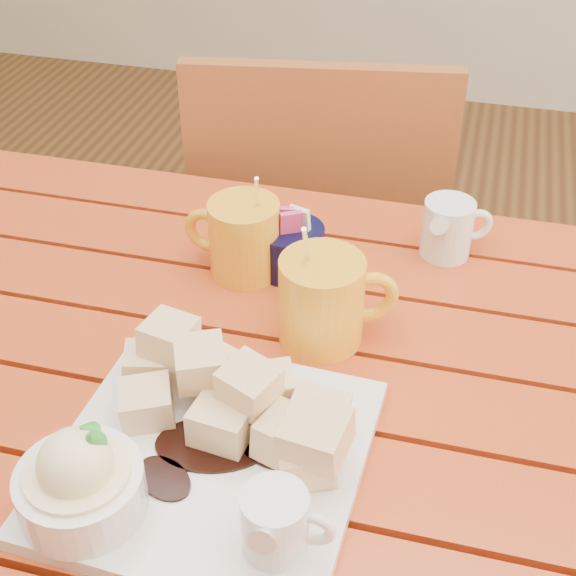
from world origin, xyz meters
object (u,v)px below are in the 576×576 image
(dessert_plate, at_px, (188,448))
(coffee_mug_left, at_px, (242,237))
(table, at_px, (274,441))
(coffee_mug_right, at_px, (324,299))
(chair_far, at_px, (319,247))

(dessert_plate, bearing_deg, coffee_mug_left, 98.42)
(table, xyz_separation_m, dessert_plate, (-0.04, -0.15, 0.14))
(table, xyz_separation_m, coffee_mug_left, (-0.09, 0.18, 0.16))
(table, bearing_deg, coffee_mug_right, 62.40)
(table, bearing_deg, chair_far, 97.51)
(coffee_mug_left, bearing_deg, coffee_mug_right, -32.43)
(coffee_mug_left, bearing_deg, table, -57.18)
(coffee_mug_left, xyz_separation_m, chair_far, (0.01, 0.42, -0.29))
(dessert_plate, relative_size, coffee_mug_right, 1.87)
(coffee_mug_right, height_order, chair_far, coffee_mug_right)
(table, xyz_separation_m, chair_far, (-0.08, 0.60, -0.14))
(dessert_plate, height_order, chair_far, chair_far)
(dessert_plate, relative_size, chair_far, 0.33)
(table, relative_size, coffee_mug_right, 7.46)
(dessert_plate, relative_size, coffee_mug_left, 2.01)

